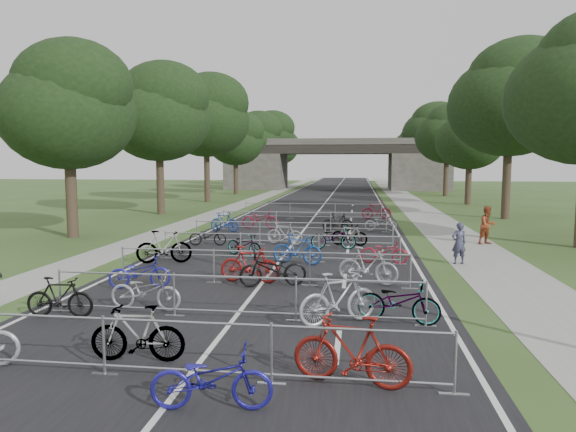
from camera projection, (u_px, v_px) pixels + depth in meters
name	position (u px, v px, depth m)	size (l,w,h in m)	color
ground	(186.00, 380.00, 9.10)	(200.00, 200.00, 0.00)	#384C20
road	(331.00, 196.00, 58.38)	(11.00, 140.00, 0.01)	black
sidewalk_right	(402.00, 197.00, 57.32)	(3.00, 140.00, 0.01)	gray
sidewalk_left	(266.00, 195.00, 59.38)	(2.00, 140.00, 0.01)	gray
lane_markings	(331.00, 196.00, 58.38)	(0.12, 140.00, 0.00)	silver
overpass_bridge	(336.00, 164.00, 72.80)	(31.00, 8.00, 7.05)	#413E3A
tree_left_0	(69.00, 109.00, 25.63)	(6.72, 6.72, 10.25)	#33261C
tree_left_1	(160.00, 115.00, 37.37)	(7.56, 7.56, 11.53)	#33261C
tree_right_1	(512.00, 101.00, 34.07)	(8.18, 8.18, 12.47)	#33261C
tree_left_2	(207.00, 117.00, 49.12)	(8.40, 8.40, 12.81)	#33261C
tree_right_2	(471.00, 139.00, 46.10)	(6.16, 6.16, 9.39)	#33261C
tree_left_3	(236.00, 140.00, 61.12)	(6.72, 6.72, 10.25)	#33261C
tree_right_3	(448.00, 135.00, 57.82)	(7.17, 7.17, 10.93)	#33261C
tree_left_4	(256.00, 138.00, 72.86)	(7.56, 7.56, 11.53)	#33261C
tree_right_4	(433.00, 132.00, 69.55)	(8.18, 8.18, 12.47)	#33261C
tree_left_5	(270.00, 136.00, 84.60)	(8.40, 8.40, 12.81)	#33261C
tree_right_5	(422.00, 149.00, 81.58)	(6.16, 6.16, 9.39)	#33261C
tree_left_6	(281.00, 148.00, 96.60)	(6.72, 6.72, 10.25)	#33261C
tree_right_6	(414.00, 145.00, 93.31)	(7.17, 7.17, 10.93)	#33261C
barrier_row_0	(186.00, 350.00, 9.05)	(9.70, 0.08, 1.10)	#A5A7AD
barrier_row_1	(234.00, 297.00, 12.59)	(9.70, 0.08, 1.10)	#A5A7AD
barrier_row_2	(261.00, 267.00, 16.14)	(9.70, 0.08, 1.10)	#A5A7AD
barrier_row_3	(279.00, 248.00, 19.89)	(9.70, 0.08, 1.10)	#A5A7AD
barrier_row_4	(292.00, 233.00, 23.83)	(9.70, 0.08, 1.10)	#A5A7AD
barrier_row_5	(303.00, 221.00, 28.76)	(9.70, 0.08, 1.10)	#A5A7AD
barrier_row_6	(313.00, 211.00, 34.67)	(9.70, 0.08, 1.10)	#A5A7AD
bike_1	(138.00, 334.00, 9.86)	(0.52, 1.85, 1.11)	#A5A7AD
bike_2	(212.00, 379.00, 7.93)	(0.67, 1.91, 1.00)	navy
bike_3	(352.00, 351.00, 8.79)	(0.59, 2.08, 1.25)	maroon
bike_4	(60.00, 298.00, 12.67)	(0.48, 1.69, 1.02)	black
bike_5	(146.00, 291.00, 13.33)	(0.68, 1.94, 1.02)	#A2A1A8
bike_6	(339.00, 298.00, 12.14)	(0.59, 2.10, 1.26)	#A5A5AD
bike_7	(399.00, 302.00, 12.27)	(0.69, 1.99, 1.05)	#A5A7AD
bike_8	(140.00, 273.00, 15.66)	(0.64, 1.84, 0.97)	navy
bike_9	(250.00, 265.00, 16.36)	(0.55, 1.96, 1.18)	maroon
bike_10	(273.00, 269.00, 15.83)	(0.73, 2.10, 1.10)	black
bike_11	(368.00, 266.00, 16.14)	(0.55, 1.95, 1.17)	#9A9CA1
bike_12	(164.00, 247.00, 19.49)	(0.59, 2.09, 1.25)	#A5A7AD
bike_13	(244.00, 245.00, 21.00)	(0.63, 1.82, 0.96)	#A5A7AD
bike_14	(297.00, 249.00, 19.28)	(0.54, 1.92, 1.15)	#1A4491
bike_15	(384.00, 252.00, 19.46)	(0.61, 1.75, 0.92)	maroon
bike_16	(208.00, 236.00, 23.66)	(0.60, 1.71, 0.90)	black
bike_17	(285.00, 233.00, 23.92)	(0.50, 1.77, 1.06)	#97989E
bike_18	(333.00, 238.00, 22.64)	(0.69, 1.98, 1.04)	#A5A7AD
bike_19	(349.00, 235.00, 23.62)	(0.48, 1.69, 1.02)	#A5A7AD
bike_20	(225.00, 222.00, 28.44)	(0.51, 1.82, 1.09)	navy
bike_21	(260.00, 219.00, 29.73)	(0.73, 2.10, 1.10)	maroon
bike_22	(338.00, 222.00, 28.58)	(0.48, 1.70, 1.02)	black
bike_23	(381.00, 223.00, 28.60)	(0.62, 1.76, 0.93)	#B6B7BF
bike_27	(377.00, 211.00, 34.60)	(0.55, 1.96, 1.18)	maroon
pedestrian_a	(459.00, 243.00, 19.33)	(0.58, 0.38, 1.59)	#303149
pedestrian_b	(488.00, 225.00, 24.00)	(0.87, 0.68, 1.79)	brown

